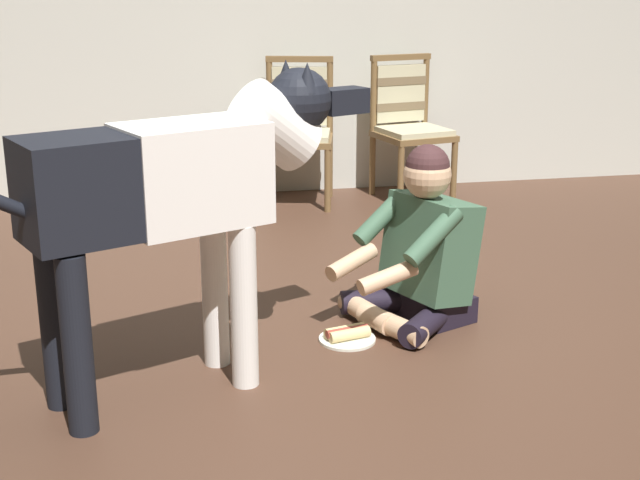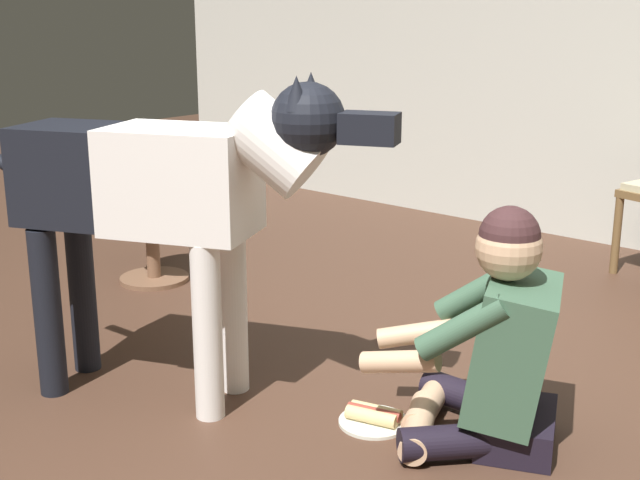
{
  "view_description": "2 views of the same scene",
  "coord_description": "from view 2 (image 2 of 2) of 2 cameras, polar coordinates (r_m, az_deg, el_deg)",
  "views": [
    {
      "loc": [
        -0.85,
        -3.06,
        1.49
      ],
      "look_at": [
        -0.21,
        0.08,
        0.52
      ],
      "focal_mm": 48.89,
      "sensor_mm": 36.0,
      "label": 1
    },
    {
      "loc": [
        1.55,
        -1.87,
        1.42
      ],
      "look_at": [
        -0.12,
        0.1,
        0.69
      ],
      "focal_mm": 48.0,
      "sensor_mm": 36.0,
      "label": 2
    }
  ],
  "objects": [
    {
      "name": "ground_plane",
      "position": [
        2.81,
        0.61,
        -14.58
      ],
      "size": [
        13.8,
        13.8,
        0.0
      ],
      "primitive_type": "plane",
      "color": "#493023"
    },
    {
      "name": "round_side_table",
      "position": [
        4.5,
        -11.16,
        0.93
      ],
      "size": [
        0.48,
        0.48,
        0.49
      ],
      "color": "brown",
      "rests_on": "ground"
    },
    {
      "name": "hot_dog_on_plate",
      "position": [
        3.03,
        3.6,
        -11.69
      ],
      "size": [
        0.24,
        0.24,
        0.06
      ],
      "color": "silver",
      "rests_on": "ground"
    },
    {
      "name": "person_sitting_on_floor",
      "position": [
        2.85,
        11.61,
        -7.15
      ],
      "size": [
        0.7,
        0.62,
        0.81
      ],
      "color": "black",
      "rests_on": "ground"
    },
    {
      "name": "large_dog",
      "position": [
        3.03,
        -10.2,
        3.23
      ],
      "size": [
        1.45,
        0.73,
        1.19
      ],
      "color": "white",
      "rests_on": "ground"
    }
  ]
}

